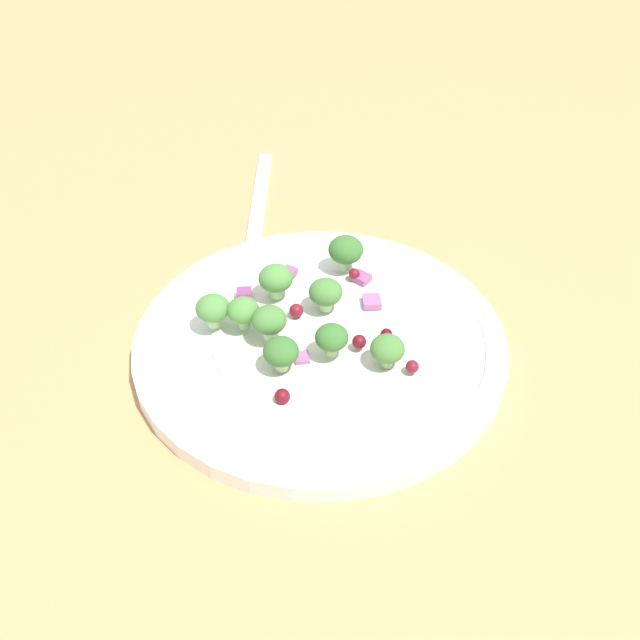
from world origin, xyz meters
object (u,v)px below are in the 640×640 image
Objects in this scene: broccoli_floret_0 at (387,349)px; broccoli_floret_1 at (346,250)px; fork at (257,214)px; broccoli_floret_2 at (213,309)px; plate at (320,341)px.

broccoli_floret_1 reaches higher than broccoli_floret_0.
broccoli_floret_0 is 21.81cm from fork.
broccoli_floret_2 is at bearing 45.71° from fork.
fork is at bearing -90.19° from broccoli_floret_1.
plate is 9.66× the size of broccoli_floret_1.
broccoli_floret_2 reaches higher than broccoli_floret_0.
plate is 7.48cm from broccoli_floret_2.
plate is 11.17× the size of broccoli_floret_0.
fork is (-0.04, -11.77, -2.95)cm from broccoli_floret_1.
broccoli_floret_1 is at bearing 177.88° from broccoli_floret_2.
plate is at bearing 37.52° from broccoli_floret_1.
broccoli_floret_2 is at bearing -2.12° from broccoli_floret_1.
broccoli_floret_1 is 1.12× the size of broccoli_floret_2.
broccoli_floret_2 is 16.13cm from fork.
broccoli_floret_0 is 0.14× the size of fork.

